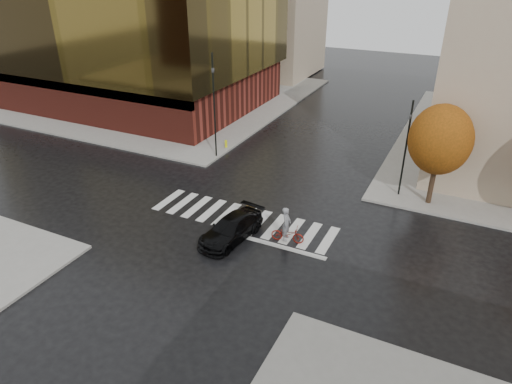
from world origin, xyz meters
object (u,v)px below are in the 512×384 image
sedan (231,229)px  traffic_light_ne (406,144)px  cyclist (287,230)px  traffic_light_nw (214,98)px  fire_hydrant (226,143)px

sedan → traffic_light_ne: traffic_light_ne is taller
cyclist → traffic_light_ne: traffic_light_ne is taller
sedan → traffic_light_nw: bearing=133.1°
sedan → traffic_light_nw: traffic_light_nw is taller
cyclist → traffic_light_ne: size_ratio=0.33×
traffic_light_ne → cyclist: bearing=81.3°
traffic_light_ne → fire_hydrant: traffic_light_ne is taller
sedan → traffic_light_nw: size_ratio=0.57×
traffic_light_ne → fire_hydrant: 15.08m
traffic_light_nw → sedan: bearing=37.7°
fire_hydrant → sedan: bearing=-59.3°
sedan → fire_hydrant: 13.72m
cyclist → fire_hydrant: (-9.93, 10.65, -0.22)m
cyclist → fire_hydrant: cyclist is taller
sedan → fire_hydrant: sedan is taller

